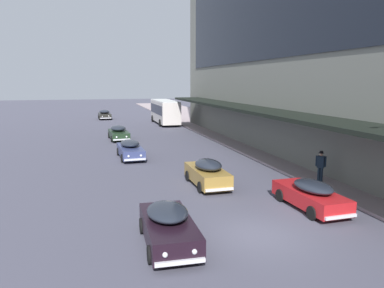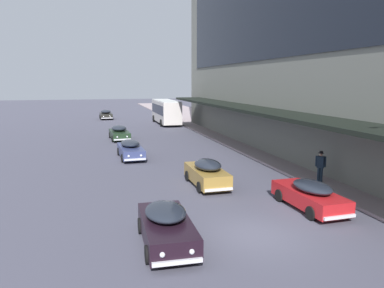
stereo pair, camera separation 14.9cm
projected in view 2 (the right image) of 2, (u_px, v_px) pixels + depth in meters
ground at (255, 235)px, 14.94m from camera, size 240.00×240.00×0.00m
transit_bus_kerbside_front at (166, 110)px, 53.77m from camera, size 2.76×9.81×3.40m
sedan_oncoming_rear at (207, 173)px, 21.87m from camera, size 1.82×4.43×1.61m
sedan_trailing_mid at (310, 195)px, 17.91m from camera, size 1.90×4.66×1.41m
sedan_second_near at (166, 225)px, 13.99m from camera, size 1.99×4.51×1.49m
sedan_lead_near at (106, 115)px, 60.96m from camera, size 2.08×4.53×1.51m
sedan_second_mid at (131, 149)px, 29.91m from camera, size 1.92×4.95×1.43m
sedan_oncoming_front at (119, 133)px, 39.41m from camera, size 2.07×4.93×1.49m
pedestrian_at_kerb at (320, 165)px, 22.21m from camera, size 0.46×0.47×1.86m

